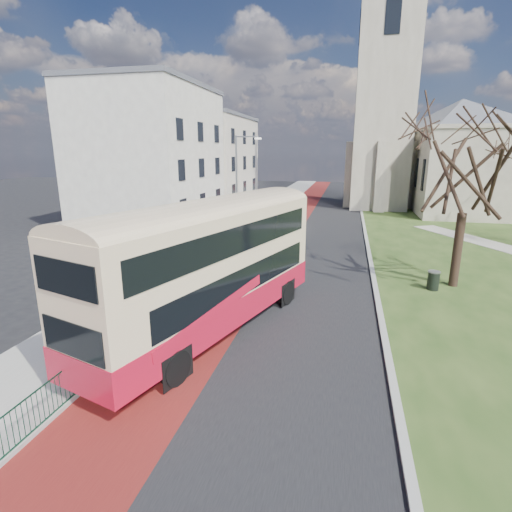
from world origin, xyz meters
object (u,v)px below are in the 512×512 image
(streetlamp, at_px, (238,180))
(bus, at_px, (210,262))
(litter_bin, at_px, (433,280))
(winter_tree_near, at_px, (471,151))

(streetlamp, distance_m, bus, 18.50)
(bus, distance_m, litter_bin, 12.03)
(bus, height_order, litter_bin, bus)
(litter_bin, bearing_deg, bus, -143.43)
(bus, bearing_deg, litter_bin, 53.88)
(streetlamp, xyz_separation_m, litter_bin, (13.29, -10.99, -4.06))
(bus, xyz_separation_m, winter_tree_near, (10.66, 7.96, 4.07))
(streetlamp, relative_size, bus, 0.65)
(streetlamp, relative_size, winter_tree_near, 0.80)
(streetlamp, bearing_deg, bus, -78.06)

